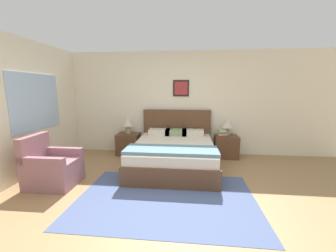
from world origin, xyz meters
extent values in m
plane|color=#99754C|center=(0.00, 0.00, 0.00)|extent=(16.00, 16.00, 0.00)
cube|color=beige|center=(0.00, 2.72, 1.30)|extent=(7.92, 0.06, 2.60)
cube|color=black|center=(0.07, 2.67, 1.68)|extent=(0.40, 0.02, 0.41)
cube|color=#9E2D33|center=(0.07, 2.66, 1.68)|extent=(0.33, 0.00, 0.32)
cube|color=beige|center=(-2.79, 1.34, 1.30)|extent=(0.06, 5.09, 2.60)
cube|color=#9EBCDB|center=(-2.75, 1.22, 1.41)|extent=(0.02, 1.32, 1.11)
cube|color=#47567F|center=(-0.05, 0.30, 0.00)|extent=(2.71, 1.82, 0.01)
cube|color=brown|center=(-0.03, 1.60, 0.14)|extent=(1.71, 2.05, 0.28)
cube|color=brown|center=(-0.03, 0.61, 0.32)|extent=(1.71, 0.06, 0.08)
cube|color=beige|center=(-0.03, 1.60, 0.41)|extent=(1.64, 1.96, 0.26)
cube|color=brown|center=(-0.03, 2.60, 0.84)|extent=(1.71, 0.06, 0.60)
cube|color=slate|center=(-0.03, 0.97, 0.57)|extent=(1.68, 0.57, 0.06)
cube|color=beige|center=(-0.44, 2.37, 0.61)|extent=(0.52, 0.32, 0.14)
cube|color=beige|center=(0.38, 2.37, 0.61)|extent=(0.52, 0.32, 0.14)
cube|color=gray|center=(-0.03, 2.37, 0.61)|extent=(0.52, 0.32, 0.14)
cube|color=#8E606B|center=(-2.04, 0.56, 0.23)|extent=(0.78, 0.68, 0.46)
cube|color=#8E606B|center=(-2.37, 0.56, 0.67)|extent=(0.13, 0.67, 0.43)
cube|color=#8E606B|center=(-2.05, 0.85, 0.53)|extent=(0.77, 0.11, 0.14)
cube|color=#8E606B|center=(-2.04, 0.28, 0.53)|extent=(0.77, 0.11, 0.14)
cube|color=brown|center=(-1.26, 2.41, 0.27)|extent=(0.55, 0.45, 0.54)
sphere|color=#332D28|center=(-1.26, 2.17, 0.42)|extent=(0.02, 0.02, 0.02)
cube|color=brown|center=(1.21, 2.41, 0.27)|extent=(0.55, 0.45, 0.54)
sphere|color=#332D28|center=(1.21, 2.17, 0.42)|extent=(0.02, 0.02, 0.02)
cylinder|color=gray|center=(-1.26, 2.43, 0.61)|extent=(0.13, 0.13, 0.15)
cylinder|color=gray|center=(-1.26, 2.43, 0.71)|extent=(0.02, 0.02, 0.06)
cone|color=beige|center=(-1.26, 2.43, 0.85)|extent=(0.28, 0.28, 0.21)
cylinder|color=gray|center=(1.21, 2.43, 0.61)|extent=(0.13, 0.13, 0.15)
cylinder|color=gray|center=(1.21, 2.43, 0.71)|extent=(0.02, 0.02, 0.06)
cone|color=beige|center=(1.21, 2.43, 0.85)|extent=(0.28, 0.28, 0.21)
cube|color=#B7332D|center=(1.08, 2.37, 0.56)|extent=(0.21, 0.24, 0.04)
cube|color=silver|center=(1.08, 2.37, 0.60)|extent=(0.20, 0.23, 0.04)
cube|color=#4C7551|center=(1.08, 2.37, 0.64)|extent=(0.21, 0.29, 0.04)
cube|color=beige|center=(1.08, 2.37, 0.68)|extent=(0.17, 0.22, 0.03)
camera|label=1|loc=(0.28, -2.60, 1.66)|focal=22.00mm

